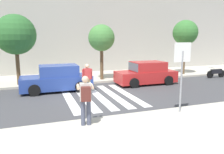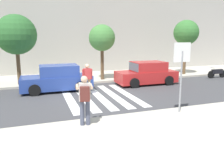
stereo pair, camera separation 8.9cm
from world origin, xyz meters
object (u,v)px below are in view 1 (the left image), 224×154
at_px(street_tree_east, 185,33).
at_px(street_tree_west, 16,35).
at_px(parked_car_blue, 57,79).
at_px(street_tree_center, 101,38).
at_px(stop_sign, 182,62).
at_px(motorcycle, 216,73).
at_px(photographer_with_backpack, 86,96).
at_px(parked_car_red, 146,74).
at_px(pedestrian_crossing, 87,78).

bearing_deg(street_tree_east, street_tree_west, -179.65).
relative_size(parked_car_blue, street_tree_center, 1.04).
distance_m(stop_sign, parked_car_blue, 7.52).
xyz_separation_m(parked_car_blue, motorcycle, (12.43, 0.30, -0.31)).
relative_size(photographer_with_backpack, parked_car_blue, 0.42).
xyz_separation_m(photographer_with_backpack, parked_car_red, (5.63, 6.13, -0.44)).
relative_size(parked_car_blue, street_tree_east, 0.92).
relative_size(motorcycle, street_tree_center, 0.44).
distance_m(photographer_with_backpack, pedestrian_crossing, 4.73).
xyz_separation_m(street_tree_west, street_tree_east, (12.89, 0.08, 0.23)).
bearing_deg(street_tree_west, pedestrian_crossing, -43.73).
distance_m(stop_sign, street_tree_east, 10.41).
bearing_deg(street_tree_west, street_tree_center, -0.12).
bearing_deg(parked_car_blue, motorcycle, 1.38).
height_order(stop_sign, motorcycle, stop_sign).
xyz_separation_m(motorcycle, street_tree_east, (-1.78, 1.81, 3.14)).
bearing_deg(street_tree_center, motorcycle, -10.76).
relative_size(parked_car_blue, street_tree_west, 0.92).
distance_m(parked_car_red, street_tree_west, 8.86).
relative_size(photographer_with_backpack, street_tree_east, 0.39).
height_order(photographer_with_backpack, pedestrian_crossing, photographer_with_backpack).
bearing_deg(parked_car_blue, parked_car_red, -0.00).
bearing_deg(parked_car_blue, street_tree_center, 30.69).
bearing_deg(street_tree_east, stop_sign, -128.14).
height_order(parked_car_blue, street_tree_west, street_tree_west).
bearing_deg(stop_sign, street_tree_center, 96.24).
distance_m(stop_sign, street_tree_center, 8.13).
xyz_separation_m(photographer_with_backpack, motorcycle, (12.08, 6.43, -0.75)).
height_order(parked_car_red, street_tree_center, street_tree_center).
relative_size(stop_sign, pedestrian_crossing, 1.63).
distance_m(parked_car_blue, street_tree_east, 11.22).
xyz_separation_m(street_tree_west, street_tree_center, (5.64, -0.01, -0.21)).
xyz_separation_m(parked_car_red, motorcycle, (6.45, 0.30, -0.31)).
xyz_separation_m(stop_sign, street_tree_center, (-0.88, 8.03, 0.93)).
height_order(parked_car_red, motorcycle, parked_car_red).
bearing_deg(motorcycle, photographer_with_backpack, -151.97).
bearing_deg(street_tree_west, parked_car_blue, -42.12).
relative_size(pedestrian_crossing, street_tree_west, 0.39).
relative_size(photographer_with_backpack, parked_car_red, 0.42).
height_order(stop_sign, pedestrian_crossing, stop_sign).
bearing_deg(photographer_with_backpack, pedestrian_crossing, 76.18).
xyz_separation_m(stop_sign, street_tree_east, (6.37, 8.12, 1.37)).
bearing_deg(street_tree_center, parked_car_blue, -149.31).
distance_m(stop_sign, street_tree_west, 10.41).
height_order(stop_sign, street_tree_east, street_tree_east).
relative_size(photographer_with_backpack, pedestrian_crossing, 1.00).
relative_size(pedestrian_crossing, parked_car_red, 0.42).
height_order(parked_car_blue, street_tree_east, street_tree_east).
xyz_separation_m(photographer_with_backpack, street_tree_west, (-2.59, 8.16, 2.16)).
height_order(street_tree_center, street_tree_east, street_tree_east).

